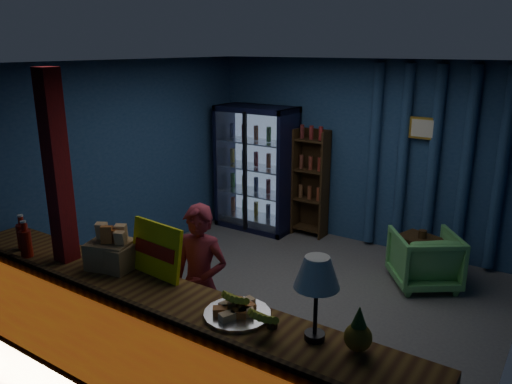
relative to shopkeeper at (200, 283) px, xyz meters
The scene contains 19 objects.
ground 1.45m from the shopkeeper, 86.47° to the left, with size 4.60×4.60×0.00m, color #515154.
room_walls 1.52m from the shopkeeper, 86.47° to the left, with size 4.60×4.60×4.60m.
counter 0.70m from the shopkeeper, 83.24° to the right, with size 4.40×0.57×0.99m.
support_post 1.30m from the shopkeeper, 146.47° to the right, with size 0.16×0.16×2.60m, color maroon.
beverage_cooler 3.50m from the shopkeeper, 114.89° to the left, with size 1.20×0.62×1.90m.
bottle_shelf 3.37m from the shopkeeper, 100.64° to the left, with size 0.50×0.28×1.60m.
curtain_folds 3.61m from the shopkeeper, 72.40° to the left, with size 1.74×0.14×2.50m.
framed_picture 3.63m from the shopkeeper, 74.53° to the left, with size 0.36×0.04×0.28m.
shopkeeper is the anchor object (origin of this frame).
green_chair 2.88m from the shopkeeper, 62.95° to the left, with size 0.71×0.73×0.67m, color #54A858.
side_table 3.07m from the shopkeeper, 67.03° to the left, with size 0.64×0.54×0.59m.
yellow_sign 0.63m from the shopkeeper, 102.20° to the right, with size 0.56×0.16×0.44m.
soda_bottles 1.64m from the shopkeeper, 151.63° to the right, with size 0.28×0.18×0.34m.
snack_box_left 0.83m from the shopkeeper, 134.71° to the right, with size 0.43×0.39×0.38m.
snack_box_centre 0.79m from the shopkeeper, 132.08° to the right, with size 0.36×0.31×0.35m.
pastry_tray 1.05m from the shopkeeper, 35.19° to the right, with size 0.47×0.47×0.08m.
banana_bunches 1.17m from the shopkeeper, 30.62° to the right, with size 0.55×0.32×0.18m.
table_lamp 1.66m from the shopkeeper, 21.15° to the right, with size 0.29×0.29×0.57m.
pineapple 1.81m from the shopkeeper, 17.00° to the right, with size 0.17×0.17×0.30m.
Camera 1 is at (2.58, -4.34, 2.76)m, focal length 35.00 mm.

